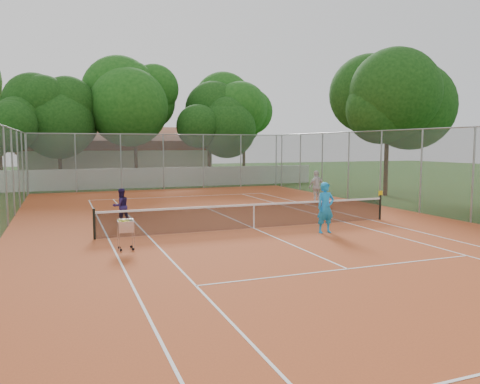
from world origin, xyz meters
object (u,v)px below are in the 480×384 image
object	(u,v)px
ball_hopper	(126,234)
player_far_left	(121,206)
player_far_right	(316,187)
player_near	(326,208)
clubhouse	(116,156)
tennis_net	(254,216)

from	to	relation	value
ball_hopper	player_far_left	bearing A→B (deg)	105.28
player_far_right	ball_hopper	bearing A→B (deg)	22.40
player_far_left	player_far_right	world-z (taller)	player_far_right
player_near	clubhouse	bearing A→B (deg)	98.50
player_far_right	ball_hopper	distance (m)	14.01
ball_hopper	clubhouse	bearing A→B (deg)	104.64
player_near	player_far_left	bearing A→B (deg)	145.88
tennis_net	player_far_right	bearing A→B (deg)	43.83
player_far_right	player_near	bearing A→B (deg)	49.00
player_far_right	ball_hopper	size ratio (longest dim) A/B	1.79
player_far_left	ball_hopper	distance (m)	5.07
tennis_net	ball_hopper	distance (m)	5.54
tennis_net	ball_hopper	world-z (taller)	ball_hopper
clubhouse	ball_hopper	size ratio (longest dim) A/B	16.18
player_near	ball_hopper	bearing A→B (deg)	-176.88
player_far_left	tennis_net	bearing A→B (deg)	128.04
player_near	ball_hopper	size ratio (longest dim) A/B	1.85
player_near	player_far_right	distance (m)	8.86
clubhouse	player_far_right	world-z (taller)	clubhouse
player_far_right	ball_hopper	xyz separation A→B (m)	(-11.42, -8.10, -0.40)
player_near	ball_hopper	xyz separation A→B (m)	(-7.25, -0.28, -0.43)
player_far_right	clubhouse	bearing A→B (deg)	-83.11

